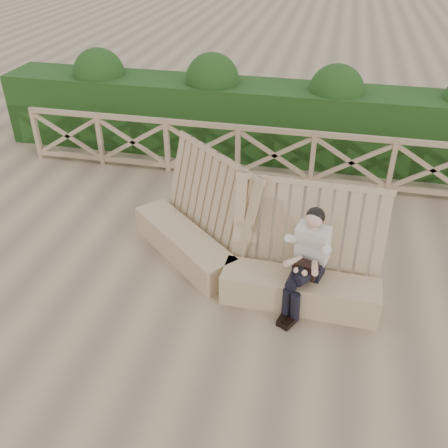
# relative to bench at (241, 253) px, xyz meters

# --- Properties ---
(ground) EXTENTS (60.00, 60.00, 0.00)m
(ground) POSITION_rel_bench_xyz_m (0.05, -0.47, -0.40)
(ground) COLOR brown
(ground) RESTS_ON ground
(bench) EXTENTS (3.81, 2.05, 1.58)m
(bench) POSITION_rel_bench_xyz_m (0.00, 0.00, 0.00)
(bench) COLOR #957555
(bench) RESTS_ON ground
(woman) EXTENTS (0.58, 0.92, 1.45)m
(woman) POSITION_rel_bench_xyz_m (0.94, -0.41, 0.37)
(woman) COLOR black
(woman) RESTS_ON ground
(guardrail) EXTENTS (10.10, 0.09, 1.10)m
(guardrail) POSITION_rel_bench_xyz_m (0.05, 3.03, 0.16)
(guardrail) COLOR #7F674A
(guardrail) RESTS_ON ground
(hedge) EXTENTS (12.00, 1.20, 1.50)m
(hedge) POSITION_rel_bench_xyz_m (0.05, 4.23, 0.35)
(hedge) COLOR black
(hedge) RESTS_ON ground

